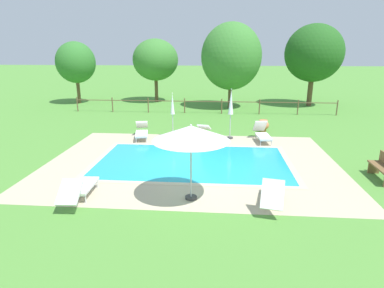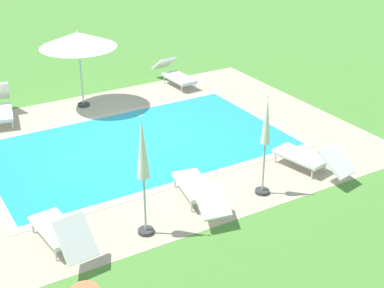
% 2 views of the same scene
% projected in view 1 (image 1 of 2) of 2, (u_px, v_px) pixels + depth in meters
% --- Properties ---
extents(ground_plane, '(160.00, 160.00, 0.00)m').
position_uv_depth(ground_plane, '(192.00, 162.00, 13.09)').
color(ground_plane, '#518E38').
extents(pool_deck_paving, '(11.58, 8.42, 0.01)m').
position_uv_depth(pool_deck_paving, '(192.00, 162.00, 13.09)').
color(pool_deck_paving, '#BCAD8E').
rests_on(pool_deck_paving, ground).
extents(swimming_pool_water, '(7.55, 4.38, 0.01)m').
position_uv_depth(swimming_pool_water, '(192.00, 161.00, 13.09)').
color(swimming_pool_water, '#23A8C1').
rests_on(swimming_pool_water, ground).
extents(pool_coping_rim, '(8.03, 4.86, 0.01)m').
position_uv_depth(pool_coping_rim, '(192.00, 161.00, 13.09)').
color(pool_coping_rim, beige).
rests_on(pool_coping_rim, ground).
extents(sun_lounger_north_near_steps, '(0.98, 2.15, 0.71)m').
position_uv_depth(sun_lounger_north_near_steps, '(201.00, 133.00, 16.11)').
color(sun_lounger_north_near_steps, white).
rests_on(sun_lounger_north_near_steps, ground).
extents(sun_lounger_north_mid, '(0.69, 2.03, 0.83)m').
position_uv_depth(sun_lounger_north_mid, '(80.00, 188.00, 9.73)').
color(sun_lounger_north_mid, white).
rests_on(sun_lounger_north_mid, ground).
extents(sun_lounger_north_far, '(0.77, 1.96, 0.94)m').
position_uv_depth(sun_lounger_north_far, '(262.00, 134.00, 15.92)').
color(sun_lounger_north_far, white).
rests_on(sun_lounger_north_far, ground).
extents(sun_lounger_north_end, '(0.99, 2.10, 0.81)m').
position_uv_depth(sun_lounger_north_end, '(142.00, 131.00, 16.45)').
color(sun_lounger_north_end, white).
rests_on(sun_lounger_north_end, ground).
extents(sun_lounger_south_mid, '(0.96, 1.94, 0.99)m').
position_uv_depth(sun_lounger_south_mid, '(273.00, 193.00, 9.33)').
color(sun_lounger_south_mid, white).
rests_on(sun_lounger_south_mid, ground).
extents(patio_umbrella_open_foreground, '(2.27, 2.27, 2.34)m').
position_uv_depth(patio_umbrella_open_foreground, '(191.00, 133.00, 9.26)').
color(patio_umbrella_open_foreground, '#383838').
rests_on(patio_umbrella_open_foreground, ground).
extents(patio_umbrella_closed_row_west, '(0.32, 0.32, 2.53)m').
position_uv_depth(patio_umbrella_closed_row_west, '(231.00, 106.00, 16.00)').
color(patio_umbrella_closed_row_west, '#383838').
rests_on(patio_umbrella_closed_row_west, ground).
extents(patio_umbrella_closed_row_mid_west, '(0.32, 0.32, 2.32)m').
position_uv_depth(patio_umbrella_closed_row_mid_west, '(173.00, 110.00, 16.23)').
color(patio_umbrella_closed_row_mid_west, '#383838').
rests_on(patio_umbrella_closed_row_mid_west, ground).
extents(terracotta_urn_near_fence, '(0.63, 0.63, 0.63)m').
position_uv_depth(terracotta_urn_near_fence, '(263.00, 125.00, 17.87)').
color(terracotta_urn_near_fence, '#C67547').
rests_on(terracotta_urn_near_fence, ground).
extents(perimeter_fence, '(18.52, 0.08, 1.05)m').
position_uv_depth(perimeter_fence, '(203.00, 104.00, 22.78)').
color(perimeter_fence, brown).
rests_on(perimeter_fence, ground).
extents(tree_far_west, '(3.82, 3.82, 5.25)m').
position_uv_depth(tree_far_west, '(155.00, 60.00, 27.10)').
color(tree_far_west, brown).
rests_on(tree_far_west, ground).
extents(tree_west_mid, '(4.54, 4.54, 6.35)m').
position_uv_depth(tree_west_mid, '(231.00, 57.00, 24.23)').
color(tree_west_mid, brown).
rests_on(tree_west_mid, ground).
extents(tree_centre, '(4.45, 4.45, 6.30)m').
position_uv_depth(tree_centre, '(314.00, 53.00, 24.99)').
color(tree_centre, brown).
rests_on(tree_centre, ground).
extents(tree_far_east, '(3.18, 3.18, 5.02)m').
position_uv_depth(tree_far_east, '(76.00, 63.00, 26.35)').
color(tree_far_east, brown).
rests_on(tree_far_east, ground).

